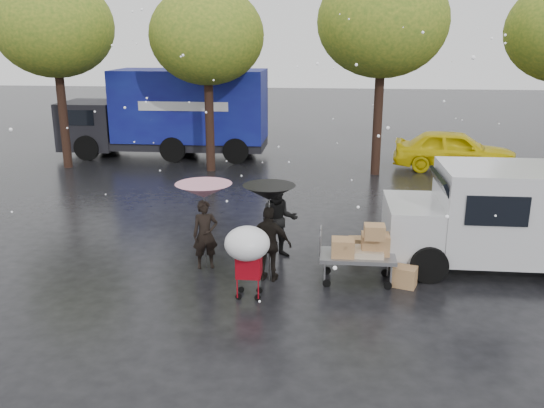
# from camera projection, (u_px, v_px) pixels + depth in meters

# --- Properties ---
(ground) EXTENTS (90.00, 90.00, 0.00)m
(ground) POSITION_uv_depth(u_px,v_px,m) (284.00, 287.00, 11.42)
(ground) COLOR black
(ground) RESTS_ON ground
(person_pink) EXTENTS (0.63, 0.51, 1.49)m
(person_pink) POSITION_uv_depth(u_px,v_px,m) (205.00, 235.00, 12.20)
(person_pink) COLOR black
(person_pink) RESTS_ON ground
(person_middle) EXTENTS (0.96, 0.82, 1.72)m
(person_middle) POSITION_uv_depth(u_px,v_px,m) (279.00, 220.00, 12.77)
(person_middle) COLOR black
(person_middle) RESTS_ON ground
(person_black) EXTENTS (0.96, 0.52, 1.56)m
(person_black) POSITION_uv_depth(u_px,v_px,m) (269.00, 244.00, 11.55)
(person_black) COLOR black
(person_black) RESTS_ON ground
(umbrella_pink) EXTENTS (1.18, 1.18, 1.86)m
(umbrella_pink) POSITION_uv_depth(u_px,v_px,m) (204.00, 191.00, 11.93)
(umbrella_pink) COLOR #4C4C4C
(umbrella_pink) RESTS_ON ground
(umbrella_black) EXTENTS (1.04, 1.04, 2.00)m
(umbrella_black) POSITION_uv_depth(u_px,v_px,m) (269.00, 193.00, 11.25)
(umbrella_black) COLOR #4C4C4C
(umbrella_black) RESTS_ON ground
(vendor_cart) EXTENTS (1.52, 0.80, 1.27)m
(vendor_cart) POSITION_uv_depth(u_px,v_px,m) (362.00, 248.00, 11.47)
(vendor_cart) COLOR slate
(vendor_cart) RESTS_ON ground
(shopping_cart) EXTENTS (0.84, 0.84, 1.46)m
(shopping_cart) POSITION_uv_depth(u_px,v_px,m) (247.00, 247.00, 10.58)
(shopping_cart) COLOR #A30915
(shopping_cart) RESTS_ON ground
(white_van) EXTENTS (4.91, 2.18, 2.20)m
(white_van) POSITION_uv_depth(u_px,v_px,m) (512.00, 216.00, 12.10)
(white_van) COLOR silver
(white_van) RESTS_ON ground
(blue_truck) EXTENTS (8.30, 2.60, 3.50)m
(blue_truck) POSITION_uv_depth(u_px,v_px,m) (171.00, 113.00, 23.35)
(blue_truck) COLOR #0D0C62
(blue_truck) RESTS_ON ground
(box_ground_near) EXTENTS (0.54, 0.48, 0.40)m
(box_ground_near) POSITION_uv_depth(u_px,v_px,m) (405.00, 277.00, 11.42)
(box_ground_near) COLOR #996742
(box_ground_near) RESTS_ON ground
(box_ground_far) EXTENTS (0.43, 0.34, 0.32)m
(box_ground_far) POSITION_uv_depth(u_px,v_px,m) (358.00, 244.00, 13.32)
(box_ground_far) COLOR #996742
(box_ground_far) RESTS_ON ground
(yellow_taxi) EXTENTS (4.58, 2.36, 1.49)m
(yellow_taxi) POSITION_uv_depth(u_px,v_px,m) (455.00, 150.00, 21.16)
(yellow_taxi) COLOR yellow
(yellow_taxi) RESTS_ON ground
(tree_row) EXTENTS (21.60, 4.40, 7.12)m
(tree_row) POSITION_uv_depth(u_px,v_px,m) (294.00, 29.00, 19.59)
(tree_row) COLOR black
(tree_row) RESTS_ON ground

